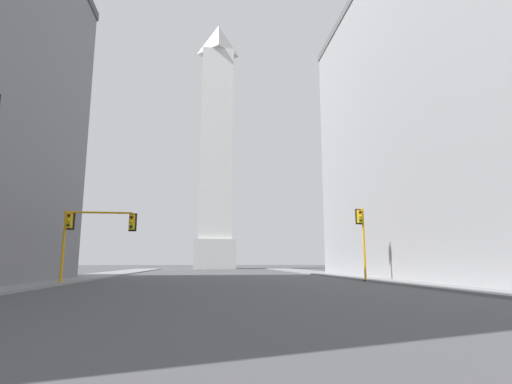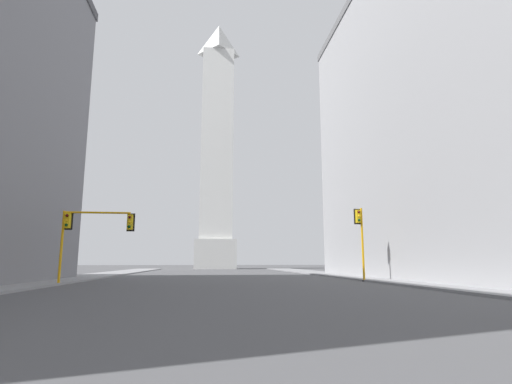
% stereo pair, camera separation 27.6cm
% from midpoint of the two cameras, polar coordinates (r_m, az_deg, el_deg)
% --- Properties ---
extents(sidewalk_left, '(5.00, 110.50, 0.15)m').
position_cam_midpoint_polar(sidewalk_left, '(35.68, -27.64, -11.28)').
color(sidewalk_left, gray).
rests_on(sidewalk_left, ground_plane).
extents(sidewalk_right, '(5.00, 110.50, 0.15)m').
position_cam_midpoint_polar(sidewalk_right, '(36.75, 18.40, -11.81)').
color(sidewalk_right, gray).
rests_on(sidewalk_right, ground_plane).
extents(obelisk, '(9.23, 9.23, 60.31)m').
position_cam_midpoint_polar(obelisk, '(96.20, -5.52, 6.43)').
color(obelisk, silver).
rests_on(obelisk, ground_plane).
extents(traffic_light_mid_right, '(0.79, 0.52, 6.09)m').
position_cam_midpoint_polar(traffic_light_mid_right, '(34.84, 14.93, -5.64)').
color(traffic_light_mid_right, orange).
rests_on(traffic_light_mid_right, ground_plane).
extents(traffic_light_mid_left, '(5.15, 0.52, 5.22)m').
position_cam_midpoint_polar(traffic_light_mid_left, '(31.20, -22.64, -4.79)').
color(traffic_light_mid_left, orange).
rests_on(traffic_light_mid_left, ground_plane).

